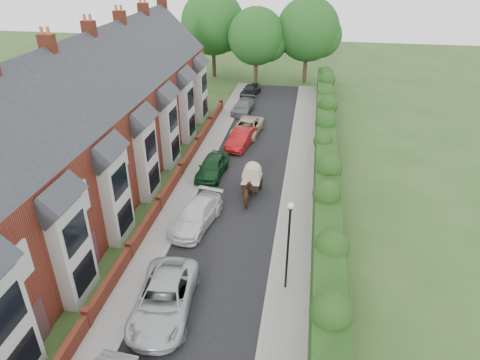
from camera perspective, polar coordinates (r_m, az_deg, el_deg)
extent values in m
plane|color=#2D4C1E|center=(20.37, -5.10, -20.69)|extent=(140.00, 140.00, 0.00)
cube|color=black|center=(28.62, -0.74, -3.84)|extent=(6.00, 58.00, 0.02)
cube|color=gray|center=(28.26, 7.50, -4.47)|extent=(2.20, 58.00, 0.12)
cube|color=gray|center=(29.42, -8.15, -3.05)|extent=(1.70, 58.00, 0.12)
cube|color=gray|center=(28.29, 5.37, -4.28)|extent=(0.18, 58.00, 0.13)
cube|color=gray|center=(29.21, -6.65, -3.19)|extent=(0.18, 58.00, 0.13)
cube|color=black|center=(27.67, 11.37, -2.70)|extent=(1.50, 58.00, 2.50)
cube|color=maroon|center=(29.74, -21.50, 2.47)|extent=(8.00, 40.00, 6.50)
cube|color=#26282E|center=(28.56, -22.66, 8.31)|extent=(8.00, 40.20, 8.00)
cube|color=silver|center=(19.17, -28.70, -17.81)|extent=(0.70, 2.40, 5.20)
cube|color=black|center=(19.81, -26.93, -20.53)|extent=(0.06, 1.80, 1.60)
cube|color=black|center=(18.18, -28.64, -15.45)|extent=(0.06, 1.80, 1.60)
cube|color=#3F2D2D|center=(21.48, -25.10, -16.78)|extent=(0.08, 0.90, 2.10)
cube|color=silver|center=(19.32, -27.30, -9.87)|extent=(0.12, 1.20, 1.60)
cube|color=silver|center=(22.10, -21.33, -9.07)|extent=(0.70, 2.40, 5.20)
cube|color=black|center=(22.65, -19.96, -11.63)|extent=(0.06, 1.80, 1.60)
cube|color=black|center=(21.25, -21.03, -6.66)|extent=(0.06, 1.80, 1.60)
cube|color=#26282E|center=(20.58, -23.16, -2.36)|extent=(1.70, 2.60, 1.70)
cube|color=#3F2D2D|center=(24.56, -19.00, -8.95)|extent=(0.08, 0.90, 2.10)
cube|color=silver|center=(22.68, -20.41, -2.36)|extent=(0.12, 1.20, 1.60)
cube|color=silver|center=(25.68, -16.09, -2.47)|extent=(0.70, 2.40, 5.20)
cube|color=black|center=(26.16, -15.00, -4.80)|extent=(0.06, 1.80, 1.60)
cube|color=black|center=(24.95, -15.69, -0.20)|extent=(0.06, 1.80, 1.60)
cube|color=#26282E|center=(24.38, -17.36, 3.60)|extent=(1.70, 2.60, 1.70)
cube|color=#3F2D2D|center=(28.20, -14.54, -2.93)|extent=(0.08, 0.90, 2.10)
cube|color=silver|center=(26.56, -15.48, 3.12)|extent=(0.12, 1.20, 1.60)
cube|color=silver|center=(29.67, -12.24, 2.45)|extent=(0.70, 2.40, 5.20)
cube|color=black|center=(30.09, -11.35, 0.36)|extent=(0.06, 1.80, 1.60)
cube|color=black|center=(29.04, -11.80, 4.52)|extent=(0.06, 1.80, 1.60)
cube|color=#26282E|center=(28.56, -13.14, 7.87)|extent=(1.70, 2.60, 1.70)
cube|color=#3F2D2D|center=(32.20, -11.18, 1.66)|extent=(0.08, 0.90, 2.10)
cube|color=silver|center=(30.76, -11.81, 7.14)|extent=(0.12, 1.20, 1.60)
cube|color=silver|center=(33.93, -9.31, 6.17)|extent=(0.70, 2.40, 5.20)
cube|color=black|center=(34.29, -8.56, 4.29)|extent=(0.06, 1.80, 1.60)
cube|color=black|center=(33.38, -8.86, 8.04)|extent=(0.06, 1.80, 1.60)
cube|color=#26282E|center=(32.96, -9.98, 11.00)|extent=(1.70, 2.60, 1.70)
cube|color=#3F2D2D|center=(36.46, -8.58, 5.21)|extent=(0.08, 0.90, 2.10)
cube|color=silver|center=(35.17, -9.01, 10.15)|extent=(0.12, 1.20, 1.60)
cube|color=silver|center=(38.37, -7.02, 9.03)|extent=(0.70, 2.40, 5.20)
cube|color=black|center=(38.69, -6.38, 7.34)|extent=(0.06, 1.80, 1.60)
cube|color=black|center=(37.89, -6.58, 10.72)|extent=(0.06, 1.80, 1.60)
cube|color=#26282E|center=(37.52, -7.52, 13.35)|extent=(1.70, 2.60, 1.70)
cube|color=#3F2D2D|center=(40.88, -6.51, 8.00)|extent=(0.08, 0.90, 2.10)
cube|color=silver|center=(39.73, -6.80, 12.47)|extent=(0.12, 1.20, 1.60)
cube|color=silver|center=(42.93, -5.18, 11.29)|extent=(0.70, 2.40, 5.20)
cube|color=black|center=(43.22, -4.63, 9.75)|extent=(0.06, 1.80, 1.60)
cube|color=black|center=(42.50, -4.76, 12.81)|extent=(0.06, 1.80, 1.60)
cube|color=#26282E|center=(42.17, -5.57, 15.18)|extent=(1.70, 2.60, 1.70)
cube|color=#3F2D2D|center=(45.42, -4.83, 10.23)|extent=(0.08, 0.90, 2.10)
cube|color=silver|center=(44.37, -5.03, 14.29)|extent=(0.12, 1.20, 1.60)
cube|color=maroon|center=(27.61, -24.18, 15.67)|extent=(0.90, 0.50, 1.60)
cylinder|color=#AA5533|center=(27.55, -24.96, 17.55)|extent=(0.20, 0.20, 0.50)
cylinder|color=#AA5533|center=(27.34, -24.23, 17.62)|extent=(0.20, 0.20, 0.50)
cube|color=maroon|center=(31.85, -19.40, 17.99)|extent=(0.90, 0.50, 1.60)
cylinder|color=#AA5533|center=(31.80, -20.03, 19.63)|extent=(0.20, 0.20, 0.50)
cylinder|color=#AA5533|center=(31.61, -19.36, 19.69)|extent=(0.20, 0.20, 0.50)
cube|color=maroon|center=(36.28, -15.68, 19.67)|extent=(0.90, 0.50, 1.60)
cylinder|color=#AA5533|center=(36.24, -16.20, 21.13)|extent=(0.20, 0.20, 0.50)
cylinder|color=#AA5533|center=(36.07, -15.59, 21.18)|extent=(0.20, 0.20, 0.50)
cube|color=maroon|center=(40.84, -12.73, 20.93)|extent=(0.90, 0.50, 1.60)
cylinder|color=#AA5533|center=(40.81, -13.17, 22.23)|extent=(0.20, 0.20, 0.50)
cylinder|color=#AA5533|center=(40.66, -12.60, 22.27)|extent=(0.20, 0.20, 0.50)
cube|color=maroon|center=(45.50, -10.35, 21.90)|extent=(0.90, 0.50, 1.60)
cube|color=maroon|center=(23.25, -16.81, -12.89)|extent=(0.30, 4.70, 0.90)
cube|color=maroon|center=(26.79, -12.42, -6.02)|extent=(0.30, 4.70, 0.90)
cube|color=maroon|center=(30.74, -9.18, -0.81)|extent=(0.30, 4.70, 0.90)
cube|color=maroon|center=(34.95, -6.71, 3.19)|extent=(0.30, 4.70, 0.90)
cube|color=maroon|center=(39.35, -4.76, 6.31)|extent=(0.30, 4.70, 0.90)
cube|color=maroon|center=(43.88, -3.20, 8.78)|extent=(0.30, 4.70, 0.90)
cube|color=maroon|center=(21.63, -19.68, -16.90)|extent=(0.35, 0.35, 1.10)
cube|color=maroon|center=(24.90, -14.47, -9.04)|extent=(0.35, 0.35, 1.10)
cube|color=maroon|center=(28.67, -10.70, -3.07)|extent=(0.35, 0.35, 1.10)
cube|color=maroon|center=(32.77, -7.88, 1.48)|extent=(0.35, 0.35, 1.10)
cube|color=maroon|center=(37.09, -5.69, 4.98)|extent=(0.35, 0.35, 1.10)
cube|color=maroon|center=(41.57, -3.95, 7.74)|extent=(0.35, 0.35, 1.10)
cube|color=maroon|center=(46.15, -2.53, 9.95)|extent=(0.35, 0.35, 1.10)
cylinder|color=black|center=(21.20, 6.37, -9.40)|extent=(0.12, 0.12, 4.80)
cylinder|color=black|center=(19.79, 6.75, -3.82)|extent=(0.20, 0.20, 0.10)
sphere|color=silver|center=(19.71, 6.78, -3.45)|extent=(0.32, 0.32, 0.32)
cylinder|color=#332316|center=(54.73, 2.13, 14.98)|extent=(0.50, 0.50, 4.75)
sphere|color=#184819|center=(53.99, 2.20, 18.60)|extent=(6.80, 6.80, 6.80)
sphere|color=#184819|center=(54.25, 3.72, 17.90)|extent=(4.76, 4.76, 4.76)
cylinder|color=#332316|center=(56.19, 8.71, 15.31)|extent=(0.50, 0.50, 5.25)
sphere|color=#184819|center=(55.43, 9.03, 19.21)|extent=(7.60, 7.60, 7.60)
sphere|color=#184819|center=(55.85, 10.61, 18.39)|extent=(5.32, 5.32, 5.32)
cylinder|color=#332316|center=(58.55, -3.53, 16.24)|extent=(0.50, 0.50, 5.50)
sphere|color=#184819|center=(57.81, -3.65, 20.18)|extent=(8.00, 8.00, 8.00)
sphere|color=#184819|center=(57.88, -1.92, 19.46)|extent=(5.60, 5.60, 5.60)
imported|color=#B7BBBF|center=(21.27, -10.11, -15.36)|extent=(3.12, 5.88, 1.57)
imported|color=silver|center=(26.79, -5.89, -4.70)|extent=(2.92, 5.32, 1.46)
imported|color=#103517|center=(32.43, -3.73, 1.83)|extent=(2.07, 4.59, 1.53)
imported|color=#9E1113|center=(37.30, 0.17, 5.59)|extent=(2.29, 4.69, 1.48)
imported|color=beige|center=(39.74, 0.96, 7.02)|extent=(2.80, 5.23, 1.40)
imported|color=slate|center=(45.38, 0.43, 9.79)|extent=(2.17, 4.64, 1.31)
imported|color=black|center=(50.93, 1.41, 11.95)|extent=(2.30, 4.21, 1.36)
imported|color=#4A281B|center=(28.69, 1.06, -2.11)|extent=(1.12, 1.81, 1.42)
cube|color=black|center=(30.18, 1.57, -0.20)|extent=(1.15, 1.92, 0.48)
cylinder|color=#BCB092|center=(29.86, 1.59, 0.93)|extent=(1.25, 1.20, 1.25)
cube|color=#BCB092|center=(30.07, 1.58, 0.20)|extent=(1.27, 1.97, 0.04)
cylinder|color=black|center=(30.95, 0.57, -0.22)|extent=(0.08, 0.87, 0.87)
cylinder|color=black|center=(30.80, 2.86, -0.40)|extent=(0.08, 0.87, 0.87)
cylinder|color=black|center=(29.29, 0.63, -1.05)|extent=(0.06, 1.73, 0.06)
cylinder|color=black|center=(29.21, 1.93, -1.16)|extent=(0.06, 1.73, 0.06)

